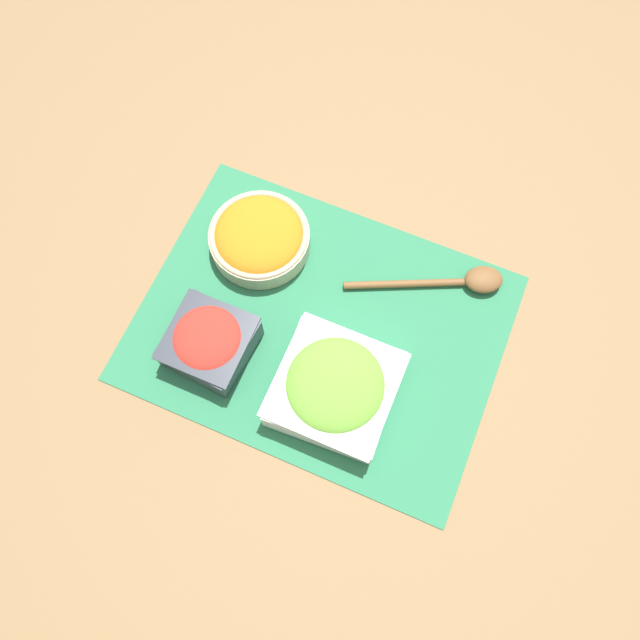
{
  "coord_description": "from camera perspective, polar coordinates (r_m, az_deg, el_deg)",
  "views": [
    {
      "loc": [
        0.13,
        -0.31,
        0.93
      ],
      "look_at": [
        0.0,
        0.0,
        0.03
      ],
      "focal_mm": 35.0,
      "sensor_mm": 36.0,
      "label": 1
    }
  ],
  "objects": [
    {
      "name": "placemat",
      "position": [
        0.99,
        0.0,
        -0.65
      ],
      "size": [
        0.56,
        0.43,
        0.0
      ],
      "color": "#2D7A51",
      "rests_on": "ground_plane"
    },
    {
      "name": "carrot_bowl",
      "position": [
        1.03,
        -5.57,
        7.56
      ],
      "size": [
        0.16,
        0.16,
        0.06
      ],
      "color": "#C6B28E",
      "rests_on": "placemat"
    },
    {
      "name": "lettuce_bowl",
      "position": [
        0.92,
        1.39,
        -6.16
      ],
      "size": [
        0.18,
        0.18,
        0.07
      ],
      "color": "white",
      "rests_on": "placemat"
    },
    {
      "name": "tomato_bowl",
      "position": [
        0.96,
        -10.12,
        -1.94
      ],
      "size": [
        0.13,
        0.13,
        0.06
      ],
      "color": "#333842",
      "rests_on": "placemat"
    },
    {
      "name": "wooden_spoon",
      "position": [
        1.03,
        12.84,
        3.51
      ],
      "size": [
        0.24,
        0.13,
        0.03
      ],
      "color": "brown",
      "rests_on": "placemat"
    },
    {
      "name": "ground_plane",
      "position": [
        0.99,
        0.0,
        -0.69
      ],
      "size": [
        3.0,
        3.0,
        0.0
      ],
      "primitive_type": "plane",
      "color": "olive"
    }
  ]
}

